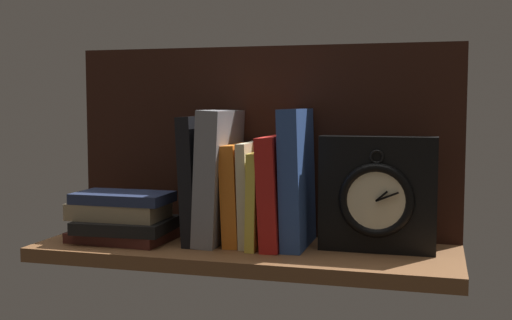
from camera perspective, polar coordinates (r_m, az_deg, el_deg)
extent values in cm
cube|color=brown|center=(118.14, -1.00, -8.17)|extent=(75.94, 24.93, 2.50)
cube|color=black|center=(126.67, 0.53, 1.68)|extent=(75.94, 1.20, 36.67)
cube|color=black|center=(121.62, -4.91, -1.64)|extent=(3.63, 15.86, 23.40)
cube|color=gray|center=(120.32, -3.28, -1.43)|extent=(5.28, 16.25, 24.59)
cube|color=orange|center=(119.53, -1.56, -2.96)|extent=(3.61, 13.24, 18.36)
cube|color=beige|center=(118.77, -0.37, -2.91)|extent=(2.26, 13.65, 18.68)
cube|color=gold|center=(118.35, 0.56, -3.33)|extent=(2.01, 16.58, 17.07)
cube|color=red|center=(117.47, 1.86, -2.70)|extent=(4.21, 16.81, 19.99)
cube|color=#2D4C8E|center=(116.35, 3.63, -1.58)|extent=(4.37, 15.05, 24.80)
cube|color=black|center=(114.18, 10.64, -2.96)|extent=(20.05, 4.51, 20.05)
torus|color=black|center=(111.67, 10.51, -3.53)|extent=(12.85, 1.58, 12.85)
cylinder|color=beige|center=(111.67, 10.51, -3.53)|extent=(10.37, 0.60, 10.37)
cube|color=black|center=(110.97, 10.98, -3.15)|extent=(2.09, 0.30, 1.91)
cube|color=black|center=(110.91, 11.46, -3.20)|extent=(3.86, 0.30, 1.84)
torus|color=black|center=(111.23, 10.59, 0.29)|extent=(2.44, 0.44, 2.44)
cube|color=#471E19|center=(125.54, -11.54, -6.46)|extent=(18.62, 14.15, 1.91)
cube|color=black|center=(124.15, -11.32, -5.60)|extent=(17.41, 14.18, 2.25)
cube|color=#9E8966|center=(124.46, -11.95, -4.35)|extent=(17.37, 10.47, 3.05)
cube|color=#232D4C|center=(123.42, -11.61, -3.25)|extent=(17.58, 10.03, 1.93)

